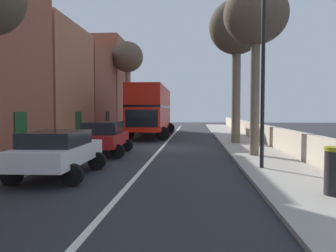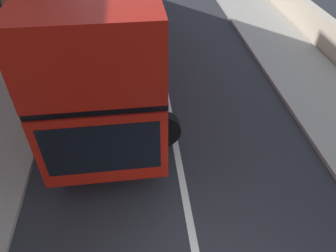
{
  "view_description": "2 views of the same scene",
  "coord_description": "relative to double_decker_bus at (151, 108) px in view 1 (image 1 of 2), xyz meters",
  "views": [
    {
      "loc": [
        1.89,
        -19.23,
        2.16
      ],
      "look_at": [
        0.11,
        2.94,
        1.12
      ],
      "focal_mm": 35.21,
      "sensor_mm": 36.0,
      "label": 1
    },
    {
      "loc": [
        -0.87,
        -1.82,
        5.82
      ],
      "look_at": [
        -0.28,
        3.5,
        1.29
      ],
      "focal_mm": 33.87,
      "sensor_mm": 36.0,
      "label": 2
    }
  ],
  "objects": [
    {
      "name": "double_decker_bus",
      "position": [
        0.0,
        0.0,
        0.0
      ],
      "size": [
        3.66,
        10.93,
        4.06
      ],
      "color": "#B5180D",
      "rests_on": "ground"
    },
    {
      "name": "terraced_houses_left",
      "position": [
        -6.8,
        -7.36,
        2.11
      ],
      "size": [
        4.07,
        47.68,
        10.6
      ],
      "color": "#9E6647",
      "rests_on": "ground"
    },
    {
      "name": "sidewalk_left",
      "position": [
        -3.2,
        -7.97,
        -2.29
      ],
      "size": [
        2.6,
        60.0,
        0.12
      ],
      "primitive_type": "cube",
      "color": "#9E998E",
      "rests_on": "ground"
    },
    {
      "name": "parked_car_red_left_1",
      "position": [
        -0.8,
        -11.46,
        -1.43
      ],
      "size": [
        2.54,
        4.32,
        1.62
      ],
      "color": "#AD1919",
      "rests_on": "ground"
    },
    {
      "name": "street_tree_right_1",
      "position": [
        6.22,
        -6.06,
        4.87
      ],
      "size": [
        3.44,
        3.44,
        8.99
      ],
      "color": "brown",
      "rests_on": "sidewalk_right"
    },
    {
      "name": "street_tree_right_3",
      "position": [
        6.35,
        -11.85,
        4.0
      ],
      "size": [
        2.9,
        2.9,
        7.73
      ],
      "color": "brown",
      "rests_on": "sidewalk_right"
    },
    {
      "name": "sidewalk_right",
      "position": [
        6.6,
        -7.97,
        -2.29
      ],
      "size": [
        2.6,
        60.0,
        0.12
      ],
      "primitive_type": "cube",
      "color": "#9E998E",
      "rests_on": "ground"
    },
    {
      "name": "lamppost_right",
      "position": [
        6.0,
        -15.3,
        1.45
      ],
      "size": [
        0.32,
        0.32,
        6.31
      ],
      "color": "black",
      "rests_on": "sidewalk_right"
    },
    {
      "name": "parked_car_white_left_0",
      "position": [
        -0.8,
        -16.91,
        -1.48
      ],
      "size": [
        2.5,
        4.29,
        1.5
      ],
      "color": "silver",
      "rests_on": "ground"
    },
    {
      "name": "road_centre_line",
      "position": [
        1.7,
        -7.97,
        -2.35
      ],
      "size": [
        0.16,
        54.0,
        0.01
      ],
      "primitive_type": "cube",
      "color": "silver",
      "rests_on": "ground"
    },
    {
      "name": "litter_bin_right",
      "position": [
        7.0,
        -19.03,
        -1.65
      ],
      "size": [
        0.55,
        0.55,
        1.17
      ],
      "color": "black",
      "rests_on": "sidewalk_right"
    },
    {
      "name": "street_tree_left_4",
      "position": [
        -3.5,
        7.41,
        5.31
      ],
      "size": [
        3.31,
        3.31,
        9.34
      ],
      "color": "#7A6B56",
      "rests_on": "sidewalk_left"
    },
    {
      "name": "boundary_wall_right",
      "position": [
        8.15,
        -7.97,
        -1.74
      ],
      "size": [
        0.36,
        54.0,
        1.23
      ],
      "primitive_type": "cube",
      "color": "beige",
      "rests_on": "ground"
    },
    {
      "name": "ground_plane",
      "position": [
        1.7,
        -7.97,
        -2.35
      ],
      "size": [
        84.0,
        84.0,
        0.0
      ],
      "primitive_type": "plane",
      "color": "#28282D"
    }
  ]
}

